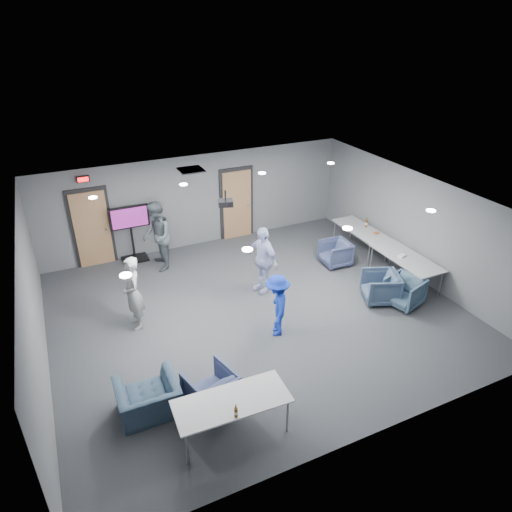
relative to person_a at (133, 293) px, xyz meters
name	(u,v)px	position (x,y,z in m)	size (l,w,h in m)	color
floor	(256,312)	(2.62, -0.64, -0.84)	(9.00, 9.00, 0.00)	#33363A
ceiling	(256,203)	(2.62, -0.64, 1.86)	(9.00, 9.00, 0.00)	white
wall_back	(198,201)	(2.62, 3.36, 0.51)	(9.00, 0.02, 2.70)	slate
wall_front	(369,377)	(2.62, -4.64, 0.51)	(9.00, 0.02, 2.70)	slate
wall_left	(33,311)	(-1.88, -0.64, 0.51)	(0.02, 8.00, 2.70)	slate
wall_right	(415,225)	(7.12, -0.64, 0.51)	(0.02, 8.00, 2.70)	slate
door_left	(92,229)	(-0.38, 3.32, 0.22)	(1.06, 0.17, 2.24)	black
door_right	(237,204)	(3.82, 3.32, 0.22)	(1.06, 0.17, 2.24)	black
exit_sign	(83,179)	(-0.38, 3.30, 1.61)	(0.32, 0.08, 0.16)	black
hvac_diffuser	(191,170)	(2.12, 2.16, 1.84)	(0.60, 0.60, 0.03)	black
downlights	(256,204)	(2.62, -0.64, 1.84)	(6.18, 3.78, 0.02)	white
person_a	(133,293)	(0.00, 0.00, 0.00)	(0.62, 0.40, 1.69)	gray
person_b	(157,236)	(1.13, 2.36, 0.10)	(0.92, 0.72, 1.89)	#545E65
person_c	(263,260)	(3.17, 0.16, 0.02)	(1.01, 0.42, 1.72)	silver
person_d	(277,305)	(2.69, -1.54, -0.13)	(0.92, 0.53, 1.42)	#1A34AD
chair_right_a	(335,253)	(5.56, 0.52, -0.50)	(0.73, 0.75, 0.68)	#3C4567
chair_right_b	(380,287)	(5.52, -1.46, -0.48)	(0.79, 0.81, 0.74)	#36475E
chair_right_c	(404,291)	(5.91, -1.83, -0.49)	(0.76, 0.78, 0.71)	#3C5568
chair_front_a	(211,389)	(0.69, -2.91, -0.48)	(0.78, 0.80, 0.73)	#3D476A
chair_front_b	(148,399)	(-0.35, -2.64, -0.51)	(1.03, 0.90, 0.67)	#344759
table_right_a	(361,230)	(6.62, 0.87, -0.16)	(0.76, 1.82, 0.73)	#A3A5A7
table_right_b	(406,258)	(6.62, -1.03, -0.15)	(0.82, 1.98, 0.73)	#A3A5A7
table_front_left	(232,403)	(0.79, -3.64, -0.16)	(1.88, 0.85, 0.73)	#A3A5A7
bottle_front	(236,412)	(0.73, -3.96, -0.02)	(0.06, 0.06, 0.24)	#5E3E10
bottle_right	(366,223)	(6.83, 0.91, 0.00)	(0.08, 0.08, 0.30)	#5E3E10
snack_box	(376,233)	(6.81, 0.42, -0.10)	(0.16, 0.11, 0.04)	#B5582D
wrapper	(402,256)	(6.53, -0.95, -0.09)	(0.20, 0.14, 0.05)	silver
tv_stand	(131,230)	(0.60, 3.11, 0.07)	(1.05, 0.50, 1.61)	black
projector	(226,203)	(2.33, 0.36, 1.56)	(0.39, 0.36, 0.35)	black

